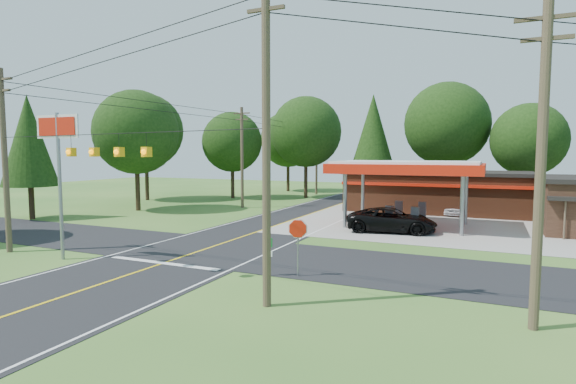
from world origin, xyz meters
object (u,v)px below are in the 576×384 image
at_px(big_stop_sign, 58,150).
at_px(sedan_car, 456,208).
at_px(suv_car, 391,220).
at_px(octagonal_stop_sign, 298,233).
at_px(gas_canopy, 407,169).

bearing_deg(big_stop_sign, sedan_car, 56.37).
bearing_deg(suv_car, sedan_car, -25.94).
distance_m(big_stop_sign, octagonal_stop_sign, 13.00).
xyz_separation_m(suv_car, big_stop_sign, (-13.80, -15.01, 4.78)).
xyz_separation_m(gas_canopy, octagonal_stop_sign, (-2.00, -16.01, -2.33)).
bearing_deg(big_stop_sign, suv_car, 47.40).
bearing_deg(octagonal_stop_sign, suv_car, 83.43).
relative_size(sedan_car, big_stop_sign, 0.50).
xyz_separation_m(big_stop_sign, octagonal_stop_sign, (12.30, 2.00, -3.68)).
distance_m(gas_canopy, octagonal_stop_sign, 16.31).
height_order(suv_car, sedan_car, suv_car).
bearing_deg(sedan_car, suv_car, -98.90).
bearing_deg(octagonal_stop_sign, big_stop_sign, -170.79).
bearing_deg(gas_canopy, suv_car, -99.46).
bearing_deg(suv_car, big_stop_sign, 129.11).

